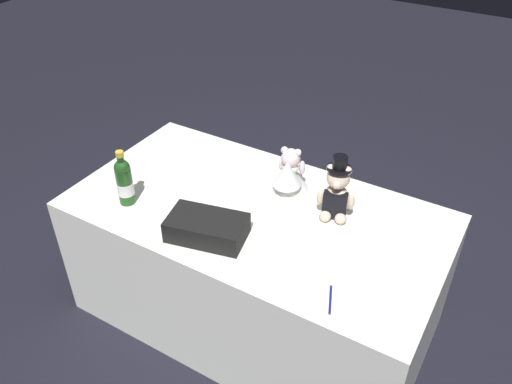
{
  "coord_description": "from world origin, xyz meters",
  "views": [
    {
      "loc": [
        -0.97,
        1.64,
        2.19
      ],
      "look_at": [
        0.0,
        0.0,
        0.81
      ],
      "focal_mm": 36.77,
      "sensor_mm": 36.0,
      "label": 1
    }
  ],
  "objects_px": {
    "signing_pen": "(330,301)",
    "gift_case_black": "(207,228)",
    "teddy_bear_groom": "(336,193)",
    "teddy_bear_bride": "(289,173)",
    "champagne_bottle": "(124,181)"
  },
  "relations": [
    {
      "from": "signing_pen",
      "to": "gift_case_black",
      "type": "distance_m",
      "value": 0.62
    },
    {
      "from": "teddy_bear_groom",
      "to": "teddy_bear_bride",
      "type": "bearing_deg",
      "value": -13.62
    },
    {
      "from": "teddy_bear_bride",
      "to": "champagne_bottle",
      "type": "relative_size",
      "value": 0.82
    },
    {
      "from": "teddy_bear_bride",
      "to": "signing_pen",
      "type": "relative_size",
      "value": 1.61
    },
    {
      "from": "teddy_bear_groom",
      "to": "signing_pen",
      "type": "bearing_deg",
      "value": 112.24
    },
    {
      "from": "signing_pen",
      "to": "gift_case_black",
      "type": "xyz_separation_m",
      "value": [
        0.61,
        -0.07,
        0.04
      ]
    },
    {
      "from": "teddy_bear_groom",
      "to": "teddy_bear_bride",
      "type": "relative_size",
      "value": 1.34
    },
    {
      "from": "gift_case_black",
      "to": "champagne_bottle",
      "type": "bearing_deg",
      "value": -1.61
    },
    {
      "from": "champagne_bottle",
      "to": "gift_case_black",
      "type": "bearing_deg",
      "value": 178.39
    },
    {
      "from": "teddy_bear_groom",
      "to": "gift_case_black",
      "type": "bearing_deg",
      "value": 45.73
    },
    {
      "from": "teddy_bear_bride",
      "to": "gift_case_black",
      "type": "height_order",
      "value": "teddy_bear_bride"
    },
    {
      "from": "champagne_bottle",
      "to": "signing_pen",
      "type": "distance_m",
      "value": 1.08
    },
    {
      "from": "gift_case_black",
      "to": "teddy_bear_bride",
      "type": "bearing_deg",
      "value": -106.17
    },
    {
      "from": "teddy_bear_groom",
      "to": "champagne_bottle",
      "type": "distance_m",
      "value": 0.96
    },
    {
      "from": "gift_case_black",
      "to": "signing_pen",
      "type": "bearing_deg",
      "value": 173.29
    }
  ]
}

